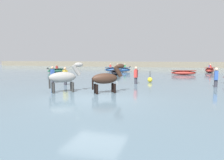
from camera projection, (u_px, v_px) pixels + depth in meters
The scene contains 15 objects.
ground_plane at pixel (95, 108), 8.69m from camera, with size 120.00×120.00×0.00m, color #84755B.
water_surface at pixel (135, 80), 18.19m from camera, with size 90.00×90.00×0.43m, color slate.
horse_lead_dark_bay at pixel (106, 79), 9.95m from camera, with size 1.57×1.31×1.91m.
horse_trailing_grey at pixel (64, 78), 10.24m from camera, with size 1.58×1.42×1.97m.
boat_distant_east at pixel (56, 70), 25.19m from camera, with size 1.77×2.77×0.99m.
boat_near_starboard at pixel (210, 70), 25.46m from camera, with size 1.74×3.07×1.09m.
boat_mid_channel at pixel (118, 69), 26.36m from camera, with size 3.59×1.87×1.11m.
boat_far_offshore at pixel (116, 72), 21.69m from camera, with size 1.20×3.06×1.01m.
boat_near_port at pixel (184, 73), 21.58m from camera, with size 2.76×1.33×0.48m.
person_onlooker_right at pixel (136, 78), 13.67m from camera, with size 0.23×0.34×1.63m.
person_wading_close at pixel (65, 78), 13.06m from camera, with size 0.38×0.33×1.63m.
person_wading_mid at pixel (216, 80), 12.07m from camera, with size 0.23×0.34×1.63m.
person_spectator_far at pixel (53, 77), 14.10m from camera, with size 0.37×0.36×1.63m.
channel_buoy at pixel (150, 80), 14.75m from camera, with size 0.36×0.36×0.83m.
far_shoreline at pixel (156, 65), 42.08m from camera, with size 80.00×2.40×1.55m, color gray.
Camera 1 is at (3.15, -7.94, 2.15)m, focal length 31.68 mm.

